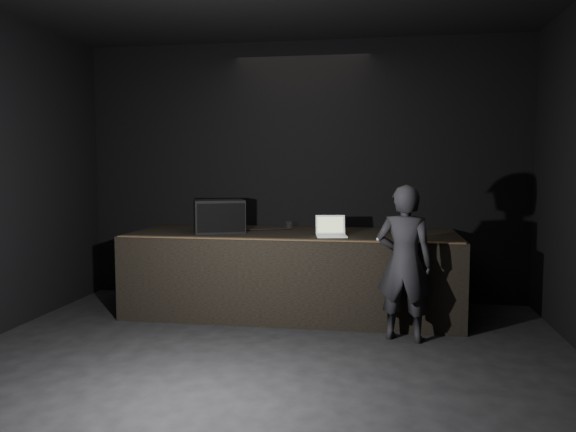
# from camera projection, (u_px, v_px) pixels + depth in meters

# --- Properties ---
(ground) EXTENTS (7.00, 7.00, 0.00)m
(ground) POSITION_uv_depth(u_px,v_px,m) (240.00, 400.00, 4.36)
(ground) COLOR black
(ground) RESTS_ON ground
(room_walls) EXTENTS (6.10, 7.10, 3.52)m
(room_walls) POSITION_uv_depth(u_px,v_px,m) (238.00, 139.00, 4.18)
(room_walls) COLOR black
(room_walls) RESTS_ON ground
(stage_riser) EXTENTS (4.00, 1.50, 1.00)m
(stage_riser) POSITION_uv_depth(u_px,v_px,m) (293.00, 272.00, 7.00)
(stage_riser) COLOR black
(stage_riser) RESTS_ON ground
(riser_lip) EXTENTS (3.92, 0.10, 0.01)m
(riser_lip) POSITION_uv_depth(u_px,v_px,m) (284.00, 239.00, 6.26)
(riser_lip) COLOR brown
(riser_lip) RESTS_ON stage_riser
(stage_monitor) EXTENTS (0.72, 0.63, 0.41)m
(stage_monitor) POSITION_uv_depth(u_px,v_px,m) (219.00, 216.00, 6.94)
(stage_monitor) COLOR black
(stage_monitor) RESTS_ON stage_riser
(cable) EXTENTS (0.97, 0.41, 0.02)m
(cable) POSITION_uv_depth(u_px,v_px,m) (252.00, 230.00, 7.17)
(cable) COLOR black
(cable) RESTS_ON stage_riser
(laptop) EXTENTS (0.40, 0.37, 0.24)m
(laptop) POSITION_uv_depth(u_px,v_px,m) (331.00, 231.00, 6.59)
(laptop) COLOR silver
(laptop) RESTS_ON stage_riser
(beer_can) EXTENTS (0.07, 0.07, 0.17)m
(beer_can) POSITION_uv_depth(u_px,v_px,m) (326.00, 226.00, 6.88)
(beer_can) COLOR silver
(beer_can) RESTS_ON stage_riser
(plastic_cup) EXTENTS (0.08, 0.08, 0.10)m
(plastic_cup) POSITION_uv_depth(u_px,v_px,m) (289.00, 225.00, 7.33)
(plastic_cup) COLOR white
(plastic_cup) RESTS_ON stage_riser
(wii_remote) EXTENTS (0.11, 0.16, 0.03)m
(wii_remote) POSITION_uv_depth(u_px,v_px,m) (381.00, 240.00, 6.14)
(wii_remote) COLOR white
(wii_remote) RESTS_ON stage_riser
(person) EXTENTS (0.67, 0.52, 1.63)m
(person) POSITION_uv_depth(u_px,v_px,m) (405.00, 263.00, 5.83)
(person) COLOR black
(person) RESTS_ON ground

